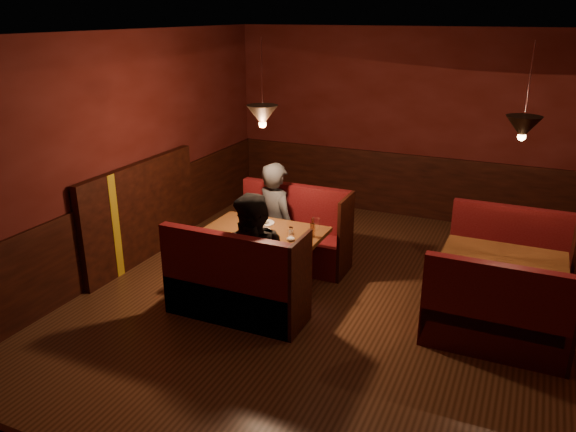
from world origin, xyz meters
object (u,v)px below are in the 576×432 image
at_px(main_bench_far, 293,240).
at_px(second_table, 502,272).
at_px(diner_b, 255,242).
at_px(main_table, 266,244).
at_px(diner_a, 276,201).
at_px(second_bench_near, 496,323).
at_px(second_bench_far, 507,263).
at_px(main_bench_near, 235,291).

relative_size(main_bench_far, second_table, 1.22).
distance_m(main_bench_far, diner_b, 1.49).
height_order(main_table, diner_a, diner_a).
height_order(main_table, second_bench_near, second_bench_near).
height_order(main_bench_far, second_table, main_bench_far).
xyz_separation_m(main_bench_far, second_bench_near, (2.58, -1.08, -0.02)).
height_order(main_table, second_bench_far, second_bench_far).
xyz_separation_m(main_bench_far, main_bench_near, (0.00, -1.55, 0.00)).
height_order(main_table, second_table, main_table).
xyz_separation_m(second_bench_near, diner_b, (-2.41, -0.30, 0.54)).
bearing_deg(second_bench_near, main_bench_near, -169.70).
height_order(second_bench_near, diner_b, diner_b).
bearing_deg(second_table, second_bench_far, 87.80).
height_order(main_bench_near, diner_a, diner_a).
bearing_deg(main_table, second_table, 9.52).
bearing_deg(second_bench_near, second_bench_far, 90.00).
bearing_deg(main_bench_near, second_bench_near, 10.30).
height_order(main_table, diner_b, diner_b).
xyz_separation_m(main_bench_near, diner_b, (0.17, 0.17, 0.53)).
bearing_deg(second_bench_near, main_bench_far, 157.20).
distance_m(second_bench_far, diner_a, 2.87).
xyz_separation_m(second_bench_near, diner_a, (-2.78, 0.99, 0.54)).
xyz_separation_m(main_bench_far, diner_a, (-0.21, -0.09, 0.52)).
height_order(second_table, diner_b, diner_b).
bearing_deg(main_table, diner_a, 105.44).
bearing_deg(diner_b, main_bench_near, -134.60).
relative_size(second_bench_far, diner_b, 0.80).
distance_m(main_table, main_bench_near, 0.81).
distance_m(main_bench_far, second_bench_near, 2.79).
xyz_separation_m(second_bench_far, diner_b, (-2.41, -1.78, 0.54)).
height_order(main_table, main_bench_near, main_bench_near).
relative_size(main_table, second_table, 1.11).
xyz_separation_m(main_table, main_bench_far, (0.02, 0.77, -0.24)).
height_order(second_bench_near, diner_a, diner_a).
distance_m(main_table, second_table, 2.60).
bearing_deg(second_bench_far, second_table, -92.20).
distance_m(main_bench_near, second_table, 2.82).
distance_m(second_table, diner_b, 2.62).
xyz_separation_m(main_bench_near, second_table, (2.55, 1.21, 0.19)).
bearing_deg(diner_a, second_bench_far, -145.51).
relative_size(main_table, diner_b, 0.80).
distance_m(second_bench_near, diner_b, 2.49).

